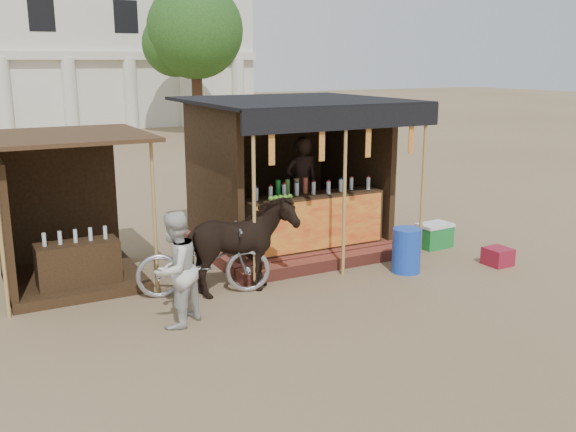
{
  "coord_description": "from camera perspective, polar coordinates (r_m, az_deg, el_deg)",
  "views": [
    {
      "loc": [
        -4.52,
        -6.93,
        3.44
      ],
      "look_at": [
        0.0,
        1.6,
        1.1
      ],
      "focal_mm": 40.0,
      "sensor_mm": 36.0,
      "label": 1
    }
  ],
  "objects": [
    {
      "name": "ground",
      "position": [
        8.96,
        4.86,
        -9.0
      ],
      "size": [
        120.0,
        120.0,
        0.0
      ],
      "primitive_type": "plane",
      "color": "#846B4C",
      "rests_on": "ground"
    },
    {
      "name": "bystander",
      "position": [
        8.55,
        -9.99,
        -4.71
      ],
      "size": [
        0.96,
        0.92,
        1.56
      ],
      "primitive_type": "imported",
      "rotation": [
        0.0,
        0.0,
        3.75
      ],
      "color": "beige",
      "rests_on": "ground"
    },
    {
      "name": "motorbike",
      "position": [
        9.69,
        -7.52,
        -3.99
      ],
      "size": [
        2.12,
        1.23,
        1.05
      ],
      "primitive_type": "imported",
      "rotation": [
        0.0,
        0.0,
        1.29
      ],
      "color": "#9E9DA5",
      "rests_on": "ground"
    },
    {
      "name": "tree",
      "position": [
        30.87,
        -8.68,
        15.68
      ],
      "size": [
        4.5,
        4.4,
        7.0
      ],
      "color": "#382314",
      "rests_on": "ground"
    },
    {
      "name": "red_crate",
      "position": [
        11.67,
        18.15,
        -3.44
      ],
      "size": [
        0.42,
        0.43,
        0.3
      ],
      "primitive_type": "cube",
      "rotation": [
        0.0,
        0.0,
        0.03
      ],
      "color": "maroon",
      "rests_on": "ground"
    },
    {
      "name": "secondary_stall",
      "position": [
        10.57,
        -19.71,
        -1.36
      ],
      "size": [
        2.4,
        2.4,
        2.38
      ],
      "color": "#3A2615",
      "rests_on": "ground"
    },
    {
      "name": "cow",
      "position": [
        9.55,
        -4.58,
        -2.81
      ],
      "size": [
        1.76,
        0.8,
        1.49
      ],
      "primitive_type": "imported",
      "rotation": [
        0.0,
        0.0,
        1.57
      ],
      "color": "black",
      "rests_on": "ground"
    },
    {
      "name": "blue_barrel",
      "position": [
        10.85,
        10.48,
        -3.02
      ],
      "size": [
        0.63,
        0.63,
        0.75
      ],
      "primitive_type": "cylinder",
      "rotation": [
        0.0,
        0.0,
        -0.42
      ],
      "color": "blue",
      "rests_on": "ground"
    },
    {
      "name": "main_stall",
      "position": [
        11.93,
        0.38,
        1.98
      ],
      "size": [
        3.6,
        3.61,
        2.78
      ],
      "color": "brown",
      "rests_on": "ground"
    },
    {
      "name": "cooler",
      "position": [
        12.44,
        12.88,
        -1.67
      ],
      "size": [
        0.67,
        0.48,
        0.46
      ],
      "color": "#1B7D31",
      "rests_on": "ground"
    }
  ]
}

